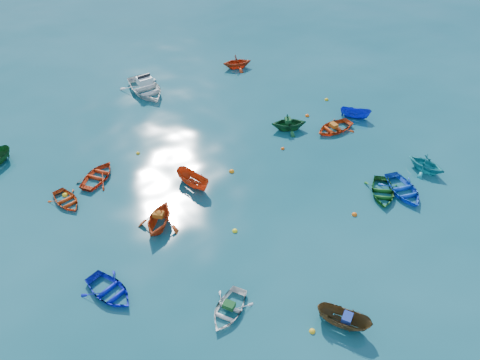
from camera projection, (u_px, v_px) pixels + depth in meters
ground at (290, 225)px, 29.05m from camera, size 160.00×160.00×0.00m
dinghy_blue_sw at (110, 294)px, 25.09m from camera, size 2.87×3.57×0.66m
dinghy_white_near at (228, 312)px, 24.23m from camera, size 3.49×3.13×0.59m
sampan_brown_mid at (342, 324)px, 23.65m from camera, size 2.17×2.98×1.08m
dinghy_blue_se at (403, 193)px, 31.42m from camera, size 3.62×4.16×0.72m
dinghy_orange_w at (160, 226)px, 29.00m from camera, size 4.06×4.00×1.62m
dinghy_green_e at (382, 194)px, 31.28m from camera, size 3.86×3.82×0.66m
dinghy_cyan_se at (424, 170)px, 33.24m from camera, size 2.61×2.92×1.39m
dinghy_red_nw at (99, 178)px, 32.59m from camera, size 3.86×3.57×0.65m
sampan_orange_n at (194, 185)px, 31.99m from camera, size 1.53×3.04×1.12m
dinghy_green_n at (288, 129)px, 37.29m from camera, size 3.61×3.49×1.46m
dinghy_red_ne at (334, 130)px, 37.21m from camera, size 3.48×2.64×0.68m
sampan_blue_far at (355, 117)px, 38.64m from camera, size 2.21×2.58×0.97m
dinghy_red_far at (67, 203)px, 30.65m from camera, size 2.07×2.77×0.55m
dinghy_orange_far at (237, 68)px, 45.56m from camera, size 3.46×3.27×1.44m
motorboat_white at (146, 92)px, 41.85m from camera, size 4.01×5.32×1.65m
tarp_green_a at (229, 305)px, 24.01m from camera, size 0.67×0.73×0.29m
tarp_blue_a at (347, 318)px, 23.16m from camera, size 0.75×0.68×0.30m
tarp_orange_a at (158, 214)px, 28.42m from camera, size 0.75×0.77×0.30m
tarp_green_b at (288, 120)px, 36.72m from camera, size 0.70×0.74×0.29m
tarp_orange_b at (334, 125)px, 36.86m from camera, size 0.51×0.64×0.29m
buoy_ye_a at (312, 332)px, 23.34m from camera, size 0.32×0.32×0.32m
buoy_or_b at (354, 215)px, 29.76m from camera, size 0.34×0.34×0.34m
buoy_ye_b at (65, 195)px, 31.19m from camera, size 0.37×0.37×0.37m
buoy_or_c at (232, 172)px, 33.13m from camera, size 0.39×0.39×0.39m
buoy_ye_c at (235, 231)px, 28.65m from camera, size 0.34×0.34×0.34m
buoy_or_d at (283, 149)px, 35.24m from camera, size 0.30×0.30×0.30m
buoy_ye_d at (138, 154)px, 34.79m from camera, size 0.30×0.30×0.30m
buoy_or_e at (307, 116)px, 38.81m from camera, size 0.35×0.35×0.35m
buoy_ye_e at (326, 100)px, 40.83m from camera, size 0.35×0.35×0.35m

